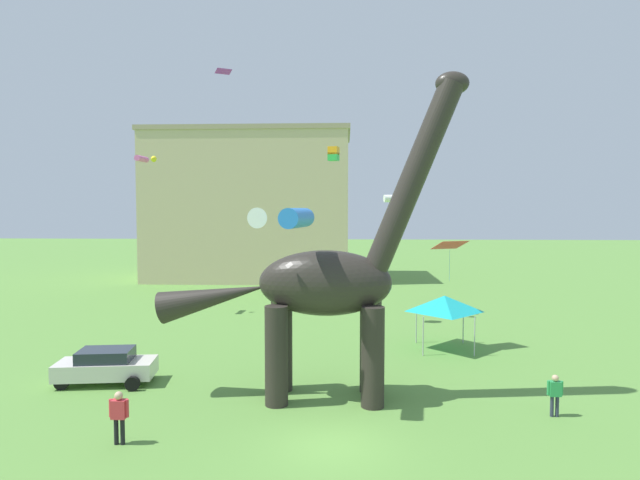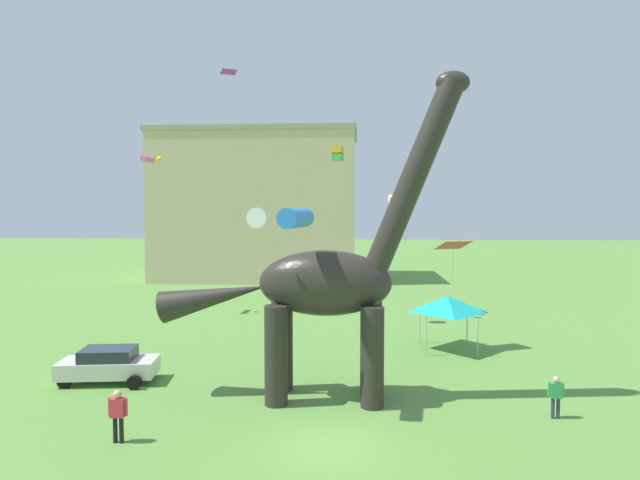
# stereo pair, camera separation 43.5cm
# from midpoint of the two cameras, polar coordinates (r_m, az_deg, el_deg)

# --- Properties ---
(ground_plane) EXTENTS (240.00, 240.00, 0.00)m
(ground_plane) POSITION_cam_midpoint_polar(r_m,az_deg,el_deg) (18.71, 0.53, -21.21)
(ground_plane) COLOR #5B8E3D
(dinosaur_sculpture) EXTENTS (12.62, 2.67, 13.19)m
(dinosaur_sculpture) POSITION_cam_midpoint_polar(r_m,az_deg,el_deg) (21.62, -0.18, -4.65)
(dinosaur_sculpture) COLOR #2D2823
(dinosaur_sculpture) RESTS_ON ground_plane
(parked_sedan_left) EXTENTS (4.40, 2.32, 1.55)m
(parked_sedan_left) POSITION_cam_midpoint_polar(r_m,az_deg,el_deg) (26.10, -22.50, -12.40)
(parked_sedan_left) COLOR silver
(parked_sedan_left) RESTS_ON ground_plane
(person_photographer) EXTENTS (0.60, 0.26, 1.59)m
(person_photographer) POSITION_cam_midpoint_polar(r_m,az_deg,el_deg) (22.30, 23.44, -14.72)
(person_photographer) COLOR #2D3347
(person_photographer) RESTS_ON ground_plane
(person_strolling_adult) EXTENTS (0.67, 0.29, 1.78)m
(person_strolling_adult) POSITION_cam_midpoint_polar(r_m,az_deg,el_deg) (19.58, -21.45, -16.90)
(person_strolling_adult) COLOR black
(person_strolling_adult) RESTS_ON ground_plane
(festival_canopy_tent) EXTENTS (3.15, 3.15, 3.00)m
(festival_canopy_tent) POSITION_cam_midpoint_polar(r_m,az_deg,el_deg) (30.23, 12.85, -6.71)
(festival_canopy_tent) COLOR #B2B2B7
(festival_canopy_tent) RESTS_ON ground_plane
(kite_drifting) EXTENTS (1.38, 1.27, 0.22)m
(kite_drifting) POSITION_cam_midpoint_polar(r_m,az_deg,el_deg) (41.72, -10.67, 17.41)
(kite_drifting) COLOR purple
(kite_mid_right) EXTENTS (0.79, 0.79, 0.91)m
(kite_mid_right) POSITION_cam_midpoint_polar(r_m,az_deg,el_deg) (35.30, 1.11, 9.27)
(kite_mid_right) COLOR orange
(kite_high_left) EXTENTS (2.07, 1.81, 2.24)m
(kite_high_left) POSITION_cam_midpoint_polar(r_m,az_deg,el_deg) (30.02, 13.40, -0.56)
(kite_high_left) COLOR red
(kite_apex) EXTENTS (2.44, 2.72, 0.78)m
(kite_apex) POSITION_cam_midpoint_polar(r_m,az_deg,el_deg) (19.79, -3.98, 2.38)
(kite_apex) COLOR #287AE5
(kite_near_high) EXTENTS (1.98, 1.80, 0.56)m
(kite_near_high) POSITION_cam_midpoint_polar(r_m,az_deg,el_deg) (38.20, 8.08, 4.45)
(kite_near_high) COLOR white
(kite_trailing) EXTENTS (1.33, 1.54, 0.44)m
(kite_trailing) POSITION_cam_midpoint_polar(r_m,az_deg,el_deg) (40.78, -18.71, 8.28)
(kite_trailing) COLOR pink
(background_building_block) EXTENTS (22.16, 11.72, 16.37)m
(background_building_block) POSITION_cam_midpoint_polar(r_m,az_deg,el_deg) (60.13, -7.64, 3.70)
(background_building_block) COLOR #CCB78E
(background_building_block) RESTS_ON ground_plane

